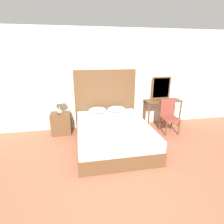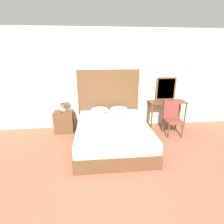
# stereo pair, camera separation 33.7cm
# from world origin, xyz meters

# --- Properties ---
(ground_plane) EXTENTS (16.00, 16.00, 0.00)m
(ground_plane) POSITION_xyz_m (0.00, 0.00, 0.00)
(ground_plane) COLOR #9E5B42
(wall_back) EXTENTS (10.00, 0.06, 2.70)m
(wall_back) POSITION_xyz_m (0.00, 2.73, 1.35)
(wall_back) COLOR silver
(wall_back) RESTS_ON ground_plane
(bed) EXTENTS (1.63, 2.15, 0.52)m
(bed) POSITION_xyz_m (0.12, 1.56, 0.26)
(bed) COLOR brown
(bed) RESTS_ON ground_plane
(headboard) EXTENTS (1.71, 0.05, 1.65)m
(headboard) POSITION_xyz_m (0.12, 2.66, 0.82)
(headboard) COLOR brown
(headboard) RESTS_ON ground_plane
(pillow_left) EXTENTS (0.48, 0.36, 0.15)m
(pillow_left) POSITION_xyz_m (-0.14, 2.40, 0.60)
(pillow_left) COLOR silver
(pillow_left) RESTS_ON bed
(pillow_right) EXTENTS (0.48, 0.36, 0.15)m
(pillow_right) POSITION_xyz_m (0.39, 2.40, 0.60)
(pillow_right) COLOR silver
(pillow_right) RESTS_ON bed
(phone_on_bed) EXTENTS (0.14, 0.16, 0.01)m
(phone_on_bed) POSITION_xyz_m (0.48, 1.74, 0.53)
(phone_on_bed) COLOR #B7B7BC
(phone_on_bed) RESTS_ON bed
(nightstand) EXTENTS (0.50, 0.37, 0.59)m
(nightstand) POSITION_xyz_m (-1.12, 2.38, 0.29)
(nightstand) COLOR brown
(nightstand) RESTS_ON ground_plane
(table_lamp) EXTENTS (0.31, 0.31, 0.42)m
(table_lamp) POSITION_xyz_m (-1.12, 2.45, 0.92)
(table_lamp) COLOR tan
(table_lamp) RESTS_ON nightstand
(phone_on_nightstand) EXTENTS (0.09, 0.16, 0.01)m
(phone_on_nightstand) POSITION_xyz_m (-1.15, 2.29, 0.59)
(phone_on_nightstand) COLOR #232328
(phone_on_nightstand) RESTS_ON nightstand
(vanity_desk) EXTENTS (1.04, 0.44, 0.78)m
(vanity_desk) POSITION_xyz_m (1.76, 2.41, 0.64)
(vanity_desk) COLOR brown
(vanity_desk) RESTS_ON ground_plane
(vanity_mirror) EXTENTS (0.57, 0.03, 0.64)m
(vanity_mirror) POSITION_xyz_m (1.76, 2.60, 1.10)
(vanity_mirror) COLOR brown
(vanity_mirror) RESTS_ON vanity_desk
(chair) EXTENTS (0.42, 0.44, 0.89)m
(chair) POSITION_xyz_m (1.75, 2.00, 0.49)
(chair) COLOR brown
(chair) RESTS_ON ground_plane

